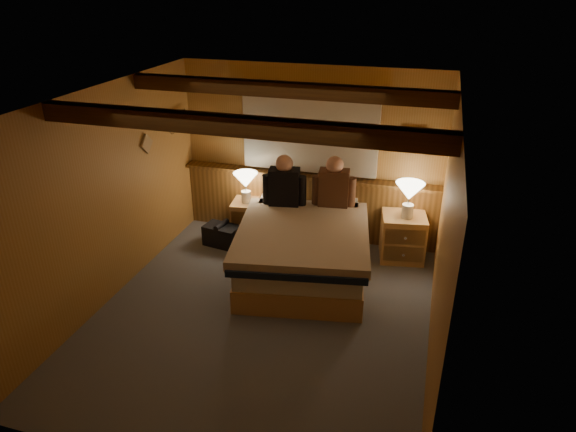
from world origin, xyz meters
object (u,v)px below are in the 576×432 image
at_px(nightstand_right, 403,237).
at_px(person_left, 284,184).
at_px(duffel_bag, 222,235).
at_px(nightstand_left, 250,219).
at_px(lamp_right, 409,193).
at_px(person_right, 334,185).
at_px(bed, 303,249).
at_px(lamp_left, 246,182).

height_order(nightstand_right, person_left, person_left).
height_order(person_left, duffel_bag, person_left).
bearing_deg(duffel_bag, nightstand_left, 61.57).
distance_m(lamp_right, person_left, 1.60).
bearing_deg(person_right, bed, -113.13).
bearing_deg(bed, lamp_right, 21.67).
relative_size(bed, nightstand_left, 4.12).
bearing_deg(nightstand_left, bed, -46.16).
bearing_deg(bed, nightstand_right, 23.83).
bearing_deg(person_right, nightstand_right, -3.57).
height_order(bed, person_right, person_right).
xyz_separation_m(bed, duffel_bag, (-1.28, 0.43, -0.20)).
bearing_deg(nightstand_right, bed, -155.94).
bearing_deg(person_left, person_right, 4.28).
bearing_deg(duffel_bag, person_right, 19.97).
bearing_deg(nightstand_right, lamp_right, -67.20).
bearing_deg(lamp_right, nightstand_left, 177.97).
xyz_separation_m(bed, lamp_left, (-1.03, 0.77, 0.49)).
bearing_deg(person_left, nightstand_right, -2.17).
relative_size(nightstand_left, person_left, 0.76).
bearing_deg(person_right, lamp_right, -6.27).
relative_size(lamp_right, person_left, 0.68).
relative_size(lamp_left, person_left, 0.62).
height_order(bed, person_left, person_left).
xyz_separation_m(nightstand_left, duffel_bag, (-0.29, -0.37, -0.12)).
bearing_deg(duffel_bag, lamp_left, 62.77).
bearing_deg(lamp_right, bed, -148.33).
bearing_deg(lamp_left, person_right, -2.37).
distance_m(person_left, person_right, 0.65).
height_order(bed, nightstand_right, bed).
xyz_separation_m(nightstand_left, lamp_right, (2.17, -0.08, 0.68)).
xyz_separation_m(bed, person_right, (0.21, 0.72, 0.60)).
bearing_deg(lamp_left, nightstand_right, -0.03).
distance_m(bed, person_right, 0.96).
bearing_deg(person_right, lamp_left, 170.97).
height_order(bed, lamp_left, lamp_left).
height_order(nightstand_left, lamp_right, lamp_right).
relative_size(nightstand_right, person_right, 0.92).
relative_size(bed, lamp_left, 5.03).
height_order(nightstand_right, person_right, person_right).
distance_m(lamp_left, lamp_right, 2.21).
bearing_deg(bed, lamp_left, 133.36).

